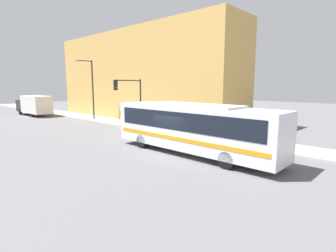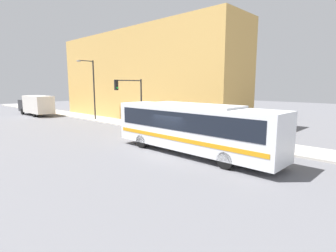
{
  "view_description": "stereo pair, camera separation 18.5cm",
  "coord_description": "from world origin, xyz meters",
  "px_view_note": "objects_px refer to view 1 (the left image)",
  "views": [
    {
      "loc": [
        -12.29,
        -10.93,
        4.37
      ],
      "look_at": [
        1.71,
        2.03,
        1.39
      ],
      "focal_mm": 28.0,
      "sensor_mm": 36.0,
      "label": 1
    },
    {
      "loc": [
        -12.17,
        -11.07,
        4.37
      ],
      "look_at": [
        1.71,
        2.03,
        1.39
      ],
      "focal_mm": 28.0,
      "sensor_mm": 36.0,
      "label": 2
    }
  ],
  "objects_px": {
    "city_bus": "(192,126)",
    "traffic_light_pole": "(131,94)",
    "street_lamp": "(91,85)",
    "delivery_truck": "(34,105)",
    "fire_hydrant": "(192,131)",
    "parking_meter": "(150,120)",
    "pedestrian_mid_block": "(169,119)",
    "pedestrian_near_corner": "(181,121)"
  },
  "relations": [
    {
      "from": "parking_meter",
      "to": "street_lamp",
      "type": "distance_m",
      "value": 11.04
    },
    {
      "from": "city_bus",
      "to": "traffic_light_pole",
      "type": "bearing_deg",
      "value": 72.69
    },
    {
      "from": "fire_hydrant",
      "to": "city_bus",
      "type": "bearing_deg",
      "value": -142.16
    },
    {
      "from": "parking_meter",
      "to": "delivery_truck",
      "type": "bearing_deg",
      "value": 97.32
    },
    {
      "from": "parking_meter",
      "to": "pedestrian_mid_block",
      "type": "distance_m",
      "value": 1.86
    },
    {
      "from": "city_bus",
      "to": "pedestrian_mid_block",
      "type": "distance_m",
      "value": 9.28
    },
    {
      "from": "delivery_truck",
      "to": "traffic_light_pole",
      "type": "bearing_deg",
      "value": -85.04
    },
    {
      "from": "parking_meter",
      "to": "pedestrian_mid_block",
      "type": "height_order",
      "value": "pedestrian_mid_block"
    },
    {
      "from": "parking_meter",
      "to": "pedestrian_near_corner",
      "type": "xyz_separation_m",
      "value": [
        1.15,
        -2.93,
        -0.0
      ]
    },
    {
      "from": "fire_hydrant",
      "to": "street_lamp",
      "type": "xyz_separation_m",
      "value": [
        -0.03,
        15.62,
        3.85
      ]
    },
    {
      "from": "delivery_truck",
      "to": "traffic_light_pole",
      "type": "relative_size",
      "value": 1.64
    },
    {
      "from": "city_bus",
      "to": "traffic_light_pole",
      "type": "relative_size",
      "value": 2.43
    },
    {
      "from": "fire_hydrant",
      "to": "pedestrian_mid_block",
      "type": "height_order",
      "value": "pedestrian_mid_block"
    },
    {
      "from": "traffic_light_pole",
      "to": "street_lamp",
      "type": "relative_size",
      "value": 0.67
    },
    {
      "from": "delivery_truck",
      "to": "traffic_light_pole",
      "type": "distance_m",
      "value": 20.1
    },
    {
      "from": "delivery_truck",
      "to": "parking_meter",
      "type": "relative_size",
      "value": 5.93
    },
    {
      "from": "street_lamp",
      "to": "pedestrian_mid_block",
      "type": "relative_size",
      "value": 3.89
    },
    {
      "from": "fire_hydrant",
      "to": "street_lamp",
      "type": "distance_m",
      "value": 16.09
    },
    {
      "from": "fire_hydrant",
      "to": "traffic_light_pole",
      "type": "relative_size",
      "value": 0.16
    },
    {
      "from": "street_lamp",
      "to": "pedestrian_near_corner",
      "type": "relative_size",
      "value": 4.09
    },
    {
      "from": "fire_hydrant",
      "to": "traffic_light_pole",
      "type": "distance_m",
      "value": 7.34
    },
    {
      "from": "delivery_truck",
      "to": "pedestrian_mid_block",
      "type": "bearing_deg",
      "value": -79.73
    },
    {
      "from": "city_bus",
      "to": "delivery_truck",
      "type": "relative_size",
      "value": 1.48
    },
    {
      "from": "pedestrian_near_corner",
      "to": "pedestrian_mid_block",
      "type": "height_order",
      "value": "pedestrian_mid_block"
    },
    {
      "from": "street_lamp",
      "to": "delivery_truck",
      "type": "bearing_deg",
      "value": 104.01
    },
    {
      "from": "fire_hydrant",
      "to": "pedestrian_near_corner",
      "type": "bearing_deg",
      "value": 62.1
    },
    {
      "from": "delivery_truck",
      "to": "street_lamp",
      "type": "height_order",
      "value": "street_lamp"
    },
    {
      "from": "pedestrian_near_corner",
      "to": "parking_meter",
      "type": "bearing_deg",
      "value": 111.43
    },
    {
      "from": "city_bus",
      "to": "pedestrian_mid_block",
      "type": "relative_size",
      "value": 6.33
    },
    {
      "from": "traffic_light_pole",
      "to": "pedestrian_mid_block",
      "type": "distance_m",
      "value": 4.39
    },
    {
      "from": "city_bus",
      "to": "delivery_truck",
      "type": "height_order",
      "value": "city_bus"
    },
    {
      "from": "city_bus",
      "to": "traffic_light_pole",
      "type": "distance_m",
      "value": 10.72
    },
    {
      "from": "pedestrian_near_corner",
      "to": "pedestrian_mid_block",
      "type": "bearing_deg",
      "value": 82.74
    },
    {
      "from": "traffic_light_pole",
      "to": "pedestrian_near_corner",
      "type": "height_order",
      "value": "traffic_light_pole"
    },
    {
      "from": "traffic_light_pole",
      "to": "city_bus",
      "type": "bearing_deg",
      "value": -108.5
    },
    {
      "from": "delivery_truck",
      "to": "fire_hydrant",
      "type": "distance_m",
      "value": 26.74
    },
    {
      "from": "fire_hydrant",
      "to": "pedestrian_mid_block",
      "type": "xyz_separation_m",
      "value": [
        1.36,
        3.83,
        0.57
      ]
    },
    {
      "from": "fire_hydrant",
      "to": "parking_meter",
      "type": "xyz_separation_m",
      "value": [
        -0.0,
        5.1,
        0.52
      ]
    },
    {
      "from": "delivery_truck",
      "to": "fire_hydrant",
      "type": "bearing_deg",
      "value": -84.07
    },
    {
      "from": "fire_hydrant",
      "to": "traffic_light_pole",
      "type": "xyz_separation_m",
      "value": [
        -1.03,
        6.64,
        2.95
      ]
    },
    {
      "from": "parking_meter",
      "to": "street_lamp",
      "type": "relative_size",
      "value": 0.19
    },
    {
      "from": "traffic_light_pole",
      "to": "street_lamp",
      "type": "distance_m",
      "value": 9.09
    }
  ]
}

